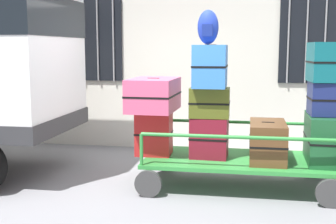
{
  "coord_description": "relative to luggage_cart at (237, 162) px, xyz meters",
  "views": [
    {
      "loc": [
        1.05,
        -5.57,
        1.84
      ],
      "look_at": [
        0.02,
        0.27,
        0.99
      ],
      "focal_mm": 47.49,
      "sensor_mm": 36.0,
      "label": 1
    }
  ],
  "objects": [
    {
      "name": "luggage_cart",
      "position": [
        0.0,
        0.0,
        0.0
      ],
      "size": [
        2.51,
        1.29,
        0.39
      ],
      "color": "#2D8438",
      "rests_on": "ground"
    },
    {
      "name": "suitcase_midright_bottom",
      "position": [
        1.14,
        0.01,
        0.36
      ],
      "size": [
        0.57,
        0.9,
        0.62
      ],
      "color": "#194C28",
      "rests_on": "luggage_cart"
    },
    {
      "name": "suitcase_midleft_bottom",
      "position": [
        -0.38,
        -0.02,
        0.33
      ],
      "size": [
        0.52,
        0.39,
        0.55
      ],
      "color": "maroon",
      "rests_on": "luggage_cart"
    },
    {
      "name": "backpack",
      "position": [
        -0.41,
        -0.04,
        1.78
      ],
      "size": [
        0.27,
        0.22,
        0.44
      ],
      "color": "navy",
      "rests_on": "suitcase_midleft_top"
    },
    {
      "name": "suitcase_left_middle",
      "position": [
        -1.14,
        0.01,
        0.89
      ],
      "size": [
        0.63,
        0.92,
        0.45
      ],
      "color": "#CC4C72",
      "rests_on": "suitcase_left_bottom"
    },
    {
      "name": "suitcase_midright_top",
      "position": [
        1.14,
        0.02,
        1.34
      ],
      "size": [
        0.58,
        0.59,
        0.5
      ],
      "color": "#0F5960",
      "rests_on": "suitcase_midright_middle"
    },
    {
      "name": "suitcase_center_bottom",
      "position": [
        0.38,
        -0.03,
        0.31
      ],
      "size": [
        0.47,
        0.85,
        0.51
      ],
      "color": "brown",
      "rests_on": "luggage_cart"
    },
    {
      "name": "cart_railing",
      "position": [
        -0.0,
        0.0,
        0.4
      ],
      "size": [
        2.41,
        1.16,
        0.42
      ],
      "color": "#2D8438",
      "rests_on": "luggage_cart"
    },
    {
      "name": "suitcase_left_bottom",
      "position": [
        -1.14,
        0.03,
        0.36
      ],
      "size": [
        0.49,
        0.41,
        0.61
      ],
      "color": "#B21E1E",
      "rests_on": "luggage_cart"
    },
    {
      "name": "building_wall",
      "position": [
        -0.97,
        2.27,
        2.16
      ],
      "size": [
        12.0,
        0.38,
        5.0
      ],
      "color": "silver",
      "rests_on": "ground"
    },
    {
      "name": "suitcase_midleft_middle",
      "position": [
        -0.38,
        -0.01,
        0.8
      ],
      "size": [
        0.53,
        0.38,
        0.4
      ],
      "color": "#4C5119",
      "rests_on": "suitcase_midleft_bottom"
    },
    {
      "name": "suitcase_midright_middle",
      "position": [
        1.14,
        -0.01,
        0.88
      ],
      "size": [
        0.53,
        0.49,
        0.42
      ],
      "color": "navy",
      "rests_on": "suitcase_midright_bottom"
    },
    {
      "name": "suitcase_midleft_top",
      "position": [
        -0.38,
        0.01,
        1.28
      ],
      "size": [
        0.43,
        0.67,
        0.56
      ],
      "color": "#3372C6",
      "rests_on": "suitcase_midleft_middle"
    },
    {
      "name": "ground_plane",
      "position": [
        -0.97,
        -0.27,
        -0.34
      ],
      "size": [
        40.0,
        40.0,
        0.0
      ],
      "primitive_type": "plane",
      "color": "gray"
    }
  ]
}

